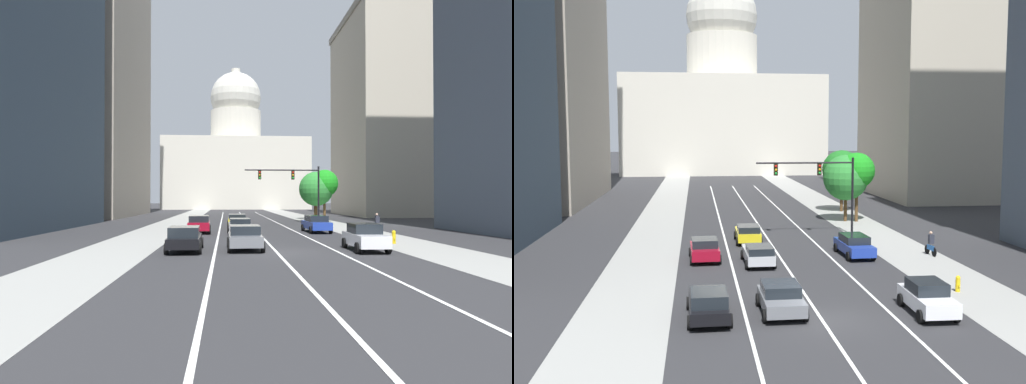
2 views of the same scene
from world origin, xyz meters
TOP-DOWN VIEW (x-y plane):
  - ground_plane at (0.00, 40.00)m, footprint 400.00×400.00m
  - sidewalk_left at (-9.29, 35.00)m, footprint 4.62×130.00m
  - sidewalk_right at (9.29, 35.00)m, footprint 4.62×130.00m
  - lane_stripe_left at (-3.49, 25.00)m, footprint 0.16×90.00m
  - lane_stripe_center at (0.00, 25.00)m, footprint 0.16×90.00m
  - lane_stripe_right at (3.49, 25.00)m, footprint 0.16×90.00m
  - office_tower_far_left at (-29.42, 51.71)m, footprint 22.35×30.59m
  - office_tower_far_right at (26.50, 51.51)m, footprint 16.33×23.01m
  - capitol_building at (0.00, 104.03)m, footprint 40.94×24.61m
  - car_silver at (-1.74, 11.89)m, footprint 2.03×4.68m
  - car_white at (5.23, 0.23)m, footprint 1.98×4.13m
  - car_gray at (-1.75, 1.16)m, footprint 2.14×4.06m
  - car_yellow at (-1.75, 19.92)m, footprint 2.03×4.33m
  - car_crimson at (-5.23, 13.63)m, footprint 2.18×4.15m
  - car_blue at (5.23, 13.86)m, footprint 2.10×4.78m
  - car_black at (-5.23, 0.58)m, footprint 2.10×4.54m
  - traffic_signal_mast at (4.67, 22.29)m, footprint 8.22×0.39m
  - fire_hydrant at (8.40, 3.84)m, footprint 0.26×0.35m
  - cyclist at (10.67, 13.41)m, footprint 0.39×1.70m
  - street_tree_near_right at (9.67, 29.82)m, footprint 3.50×3.50m
  - street_tree_mid_right at (10.02, 37.37)m, footprint 4.30×4.30m
  - street_tree_far_right at (8.67, 30.19)m, footprint 4.42×4.42m

SIDE VIEW (x-z plane):
  - ground_plane at x=0.00m, z-range 0.00..0.00m
  - sidewalk_left at x=-9.29m, z-range 0.00..0.01m
  - sidewalk_right at x=9.29m, z-range 0.00..0.01m
  - lane_stripe_left at x=-3.49m, z-range 0.01..0.02m
  - lane_stripe_center at x=0.00m, z-range 0.01..0.02m
  - lane_stripe_right at x=3.49m, z-range 0.01..0.02m
  - fire_hydrant at x=8.40m, z-range 0.01..0.92m
  - car_silver at x=-1.74m, z-range 0.04..1.45m
  - car_black at x=-5.23m, z-range 0.03..1.50m
  - car_gray at x=-1.75m, z-range 0.04..1.49m
  - car_yellow at x=-1.75m, z-range 0.04..1.49m
  - car_blue at x=5.23m, z-range 0.04..1.56m
  - car_crimson at x=-5.23m, z-range 0.03..1.57m
  - car_white at x=5.23m, z-range 0.02..1.61m
  - cyclist at x=10.67m, z-range -0.01..1.71m
  - street_tree_far_right at x=8.67m, z-range 1.02..7.51m
  - street_tree_mid_right at x=10.02m, z-range 1.19..7.91m
  - traffic_signal_mast at x=4.67m, z-range 1.50..8.07m
  - street_tree_near_right at x=9.67m, z-range 1.58..8.29m
  - capitol_building at x=0.00m, z-range -6.63..35.04m
  - office_tower_far_right at x=26.50m, z-range 0.04..35.85m
  - office_tower_far_left at x=-29.42m, z-range 0.04..55.10m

